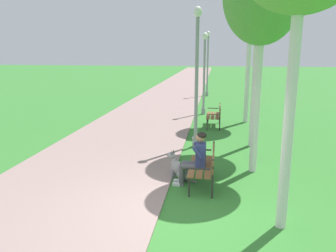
# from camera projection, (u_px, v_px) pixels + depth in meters

# --- Properties ---
(ground_plane) EXTENTS (120.00, 120.00, 0.00)m
(ground_plane) POSITION_uv_depth(u_px,v_px,m) (173.00, 214.00, 6.36)
(ground_plane) COLOR #33752D
(paved_path) EXTENTS (4.20, 60.00, 0.04)m
(paved_path) POSITION_uv_depth(u_px,v_px,m) (182.00, 85.00, 29.86)
(paved_path) COLOR gray
(paved_path) RESTS_ON ground
(park_bench_near) EXTENTS (0.55, 1.50, 0.85)m
(park_bench_near) POSITION_uv_depth(u_px,v_px,m) (205.00, 164.00, 7.61)
(park_bench_near) COLOR brown
(park_bench_near) RESTS_ON ground
(park_bench_mid) EXTENTS (0.55, 1.50, 0.85)m
(park_bench_mid) POSITION_uv_depth(u_px,v_px,m) (215.00, 114.00, 13.50)
(park_bench_mid) COLOR brown
(park_bench_mid) RESTS_ON ground
(person_seated_on_near_bench) EXTENTS (0.74, 0.49, 1.25)m
(person_seated_on_near_bench) POSITION_uv_depth(u_px,v_px,m) (196.00, 157.00, 7.56)
(person_seated_on_near_bench) COLOR #4C4C51
(person_seated_on_near_bench) RESTS_ON ground
(dog_grey) EXTENTS (0.79, 0.45, 0.71)m
(dog_grey) POSITION_uv_depth(u_px,v_px,m) (180.00, 169.00, 7.99)
(dog_grey) COLOR gray
(dog_grey) RESTS_ON ground
(lamp_post_near) EXTENTS (0.24, 0.24, 4.27)m
(lamp_post_near) POSITION_uv_depth(u_px,v_px,m) (197.00, 77.00, 10.30)
(lamp_post_near) COLOR gray
(lamp_post_near) RESTS_ON ground
(lamp_post_mid) EXTENTS (0.24, 0.24, 3.80)m
(lamp_post_mid) POSITION_uv_depth(u_px,v_px,m) (204.00, 73.00, 15.79)
(lamp_post_mid) COLOR gray
(lamp_post_mid) RESTS_ON ground
(lamp_post_far) EXTENTS (0.24, 0.24, 4.21)m
(lamp_post_far) POSITION_uv_depth(u_px,v_px,m) (208.00, 63.00, 22.15)
(lamp_post_far) COLOR gray
(lamp_post_far) RESTS_ON ground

